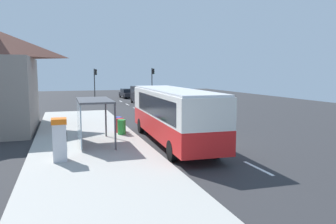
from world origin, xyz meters
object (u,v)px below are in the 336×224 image
at_px(traffic_light_near_side, 153,79).
at_px(ticket_machine, 60,139).
at_px(traffic_light_far_side, 95,79).
at_px(white_van, 141,94).
at_px(recycling_bin_red, 120,125).
at_px(bus_shelter, 89,110).
at_px(bus, 172,112).
at_px(sedan_near, 127,93).
at_px(recycling_bin_blue, 118,124).
at_px(recycling_bin_green, 122,127).

bearing_deg(traffic_light_near_side, ticket_machine, -111.99).
relative_size(ticket_machine, traffic_light_far_side, 0.41).
height_order(white_van, recycling_bin_red, white_van).
bearing_deg(bus_shelter, bus, -6.92).
bearing_deg(sedan_near, ticket_machine, -105.26).
xyz_separation_m(bus, white_van, (3.91, 24.43, -0.50)).
relative_size(bus, white_van, 2.11).
distance_m(white_van, sedan_near, 10.58).
xyz_separation_m(bus, recycling_bin_red, (-2.49, 3.54, -1.19)).
relative_size(ticket_machine, recycling_bin_blue, 2.04).
relative_size(traffic_light_near_side, bus_shelter, 1.21).
bearing_deg(sedan_near, recycling_bin_green, -101.42).
bearing_deg(traffic_light_near_side, recycling_bin_green, -109.19).
height_order(sedan_near, recycling_bin_green, sedan_near).
xyz_separation_m(recycling_bin_blue, bus_shelter, (-2.21, -3.67, 1.44)).
relative_size(sedan_near, bus_shelter, 1.12).
bearing_deg(recycling_bin_red, bus_shelter, -126.70).
xyz_separation_m(sedan_near, recycling_bin_green, (-6.50, -32.15, -0.14)).
height_order(recycling_bin_blue, traffic_light_near_side, traffic_light_near_side).
distance_m(white_van, ticket_machine, 28.91).
distance_m(bus, recycling_bin_green, 3.96).
relative_size(recycling_bin_red, recycling_bin_blue, 1.00).
relative_size(sedan_near, ticket_machine, 2.31).
xyz_separation_m(recycling_bin_blue, traffic_light_far_side, (1.10, 27.27, 2.50)).
bearing_deg(recycling_bin_red, sedan_near, 78.33).
height_order(bus, recycling_bin_blue, bus).
height_order(ticket_machine, traffic_light_far_side, traffic_light_far_side).
relative_size(ticket_machine, traffic_light_near_side, 0.40).
xyz_separation_m(sedan_near, traffic_light_far_side, (-5.39, -3.48, 2.36)).
distance_m(white_van, traffic_light_far_side, 9.03).
bearing_deg(white_van, recycling_bin_green, -106.51).
distance_m(white_van, traffic_light_near_side, 7.35).
relative_size(white_van, recycling_bin_red, 5.52).
xyz_separation_m(white_van, recycling_bin_blue, (-6.40, -20.19, -0.69)).
bearing_deg(traffic_light_far_side, recycling_bin_blue, -92.32).
relative_size(bus, recycling_bin_blue, 11.68).
bearing_deg(ticket_machine, sedan_near, 74.74).
bearing_deg(bus, recycling_bin_red, 125.12).
bearing_deg(recycling_bin_blue, ticket_machine, -118.71).
relative_size(recycling_bin_blue, traffic_light_near_side, 0.20).
bearing_deg(traffic_light_far_side, white_van, -53.22).
height_order(recycling_bin_green, recycling_bin_red, same).
xyz_separation_m(white_van, recycling_bin_green, (-6.40, -21.59, -0.69)).
xyz_separation_m(sedan_near, traffic_light_near_side, (3.20, -4.28, 2.44)).
xyz_separation_m(recycling_bin_red, traffic_light_far_side, (1.10, 27.97, 2.50)).
bearing_deg(recycling_bin_red, traffic_light_near_side, 70.35).
height_order(sedan_near, recycling_bin_blue, sedan_near).
bearing_deg(recycling_bin_green, traffic_light_far_side, 87.80).
bearing_deg(traffic_light_far_side, recycling_bin_green, -92.20).
bearing_deg(traffic_light_far_side, recycling_bin_red, -92.26).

